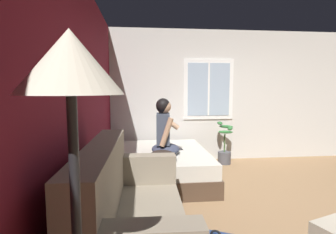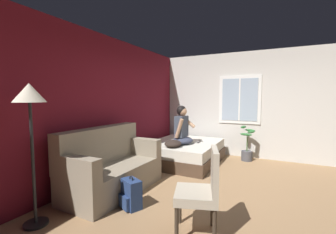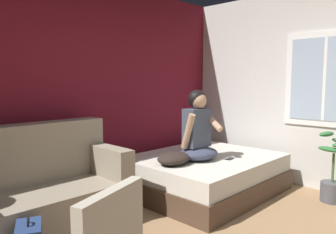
{
  "view_description": "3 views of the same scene",
  "coord_description": "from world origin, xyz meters",
  "px_view_note": "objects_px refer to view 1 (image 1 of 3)",
  "views": [
    {
      "loc": [
        -2.85,
        1.81,
        1.5
      ],
      "look_at": [
        0.42,
        1.46,
        1.14
      ],
      "focal_mm": 28.0,
      "sensor_mm": 36.0,
      "label": 1
    },
    {
      "loc": [
        -3.53,
        -0.55,
        1.53
      ],
      "look_at": [
        0.56,
        1.5,
        1.14
      ],
      "focal_mm": 24.0,
      "sensor_mm": 36.0,
      "label": 2
    },
    {
      "loc": [
        -2.01,
        -1.1,
        1.47
      ],
      "look_at": [
        0.35,
        1.18,
        1.1
      ],
      "focal_mm": 35.0,
      "sensor_mm": 36.0,
      "label": 3
    }
  ],
  "objects_px": {
    "cell_phone": "(180,149)",
    "floor_lamp": "(72,110)",
    "person_seated": "(164,132)",
    "bed": "(161,165)",
    "couch": "(129,220)",
    "throw_pillow": "(163,156)",
    "potted_plant": "(225,149)"
  },
  "relations": [
    {
      "from": "couch",
      "to": "throw_pillow",
      "type": "relative_size",
      "value": 3.58
    },
    {
      "from": "floor_lamp",
      "to": "couch",
      "type": "bearing_deg",
      "value": -5.94
    },
    {
      "from": "couch",
      "to": "cell_phone",
      "type": "bearing_deg",
      "value": -19.38
    },
    {
      "from": "person_seated",
      "to": "floor_lamp",
      "type": "height_order",
      "value": "floor_lamp"
    },
    {
      "from": "couch",
      "to": "throw_pillow",
      "type": "height_order",
      "value": "couch"
    },
    {
      "from": "bed",
      "to": "floor_lamp",
      "type": "height_order",
      "value": "floor_lamp"
    },
    {
      "from": "floor_lamp",
      "to": "cell_phone",
      "type": "bearing_deg",
      "value": -14.76
    },
    {
      "from": "couch",
      "to": "person_seated",
      "type": "bearing_deg",
      "value": -14.15
    },
    {
      "from": "throw_pillow",
      "to": "cell_phone",
      "type": "height_order",
      "value": "throw_pillow"
    },
    {
      "from": "person_seated",
      "to": "bed",
      "type": "bearing_deg",
      "value": 12.08
    },
    {
      "from": "bed",
      "to": "potted_plant",
      "type": "bearing_deg",
      "value": -60.16
    },
    {
      "from": "couch",
      "to": "throw_pillow",
      "type": "xyz_separation_m",
      "value": [
        1.5,
        -0.42,
        0.16
      ]
    },
    {
      "from": "potted_plant",
      "to": "bed",
      "type": "bearing_deg",
      "value": 119.84
    },
    {
      "from": "couch",
      "to": "floor_lamp",
      "type": "height_order",
      "value": "floor_lamp"
    },
    {
      "from": "bed",
      "to": "potted_plant",
      "type": "relative_size",
      "value": 2.23
    },
    {
      "from": "throw_pillow",
      "to": "floor_lamp",
      "type": "bearing_deg",
      "value": 168.59
    },
    {
      "from": "person_seated",
      "to": "floor_lamp",
      "type": "relative_size",
      "value": 0.51
    },
    {
      "from": "throw_pillow",
      "to": "potted_plant",
      "type": "bearing_deg",
      "value": -44.77
    },
    {
      "from": "throw_pillow",
      "to": "cell_phone",
      "type": "xyz_separation_m",
      "value": [
        0.67,
        -0.34,
        -0.07
      ]
    },
    {
      "from": "person_seated",
      "to": "potted_plant",
      "type": "bearing_deg",
      "value": -52.85
    },
    {
      "from": "couch",
      "to": "cell_phone",
      "type": "relative_size",
      "value": 11.92
    },
    {
      "from": "person_seated",
      "to": "throw_pillow",
      "type": "bearing_deg",
      "value": 171.97
    },
    {
      "from": "cell_phone",
      "to": "floor_lamp",
      "type": "height_order",
      "value": "floor_lamp"
    },
    {
      "from": "bed",
      "to": "person_seated",
      "type": "height_order",
      "value": "person_seated"
    },
    {
      "from": "floor_lamp",
      "to": "potted_plant",
      "type": "bearing_deg",
      "value": -25.01
    },
    {
      "from": "potted_plant",
      "to": "throw_pillow",
      "type": "bearing_deg",
      "value": 135.23
    },
    {
      "from": "throw_pillow",
      "to": "bed",
      "type": "bearing_deg",
      "value": -0.77
    },
    {
      "from": "throw_pillow",
      "to": "cell_phone",
      "type": "bearing_deg",
      "value": -27.13
    },
    {
      "from": "cell_phone",
      "to": "floor_lamp",
      "type": "xyz_separation_m",
      "value": [
        -3.38,
        0.89,
        0.94
      ]
    },
    {
      "from": "bed",
      "to": "floor_lamp",
      "type": "distance_m",
      "value": 3.55
    },
    {
      "from": "bed",
      "to": "potted_plant",
      "type": "xyz_separation_m",
      "value": [
        0.77,
        -1.35,
        0.07
      ]
    },
    {
      "from": "couch",
      "to": "bed",
      "type": "bearing_deg",
      "value": -11.57
    }
  ]
}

